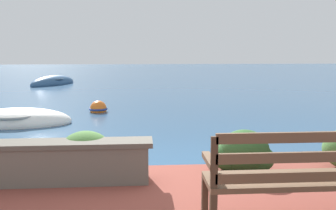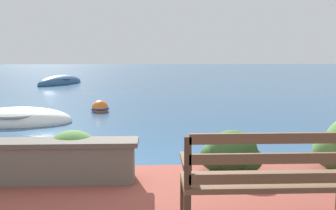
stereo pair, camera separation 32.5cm
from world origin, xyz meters
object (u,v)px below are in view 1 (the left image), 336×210
rowboat_nearest (17,122)px  mooring_buoy (98,109)px  park_bench (295,176)px  rowboat_mid (53,83)px

rowboat_nearest → mooring_buoy: size_ratio=5.00×
park_bench → rowboat_mid: park_bench is taller
rowboat_mid → mooring_buoy: rowboat_mid is taller
park_bench → rowboat_mid: size_ratio=0.52×
rowboat_nearest → park_bench: bearing=122.4°
park_bench → mooring_buoy: park_bench is taller
rowboat_nearest → rowboat_mid: rowboat_mid is taller
park_bench → mooring_buoy: bearing=106.9°
park_bench → rowboat_nearest: size_ratio=0.60×
rowboat_mid → rowboat_nearest: bearing=36.7°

